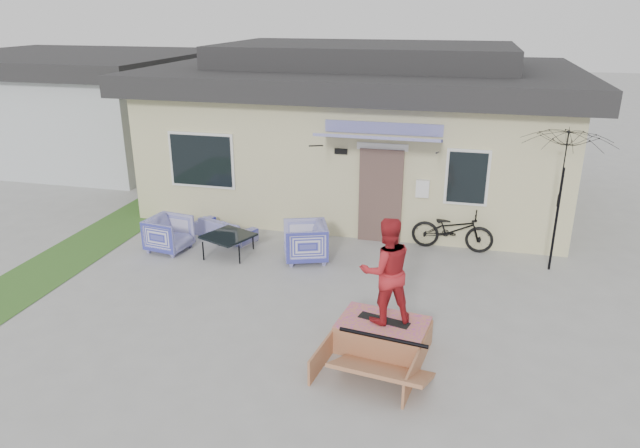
% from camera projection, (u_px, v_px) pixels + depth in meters
% --- Properties ---
extents(ground, '(90.00, 90.00, 0.00)m').
position_uv_depth(ground, '(274.00, 337.00, 9.25)').
color(ground, '#999996').
rests_on(ground, ground).
extents(grass_strip, '(1.40, 8.00, 0.01)m').
position_uv_depth(grass_strip, '(70.00, 256.00, 12.25)').
color(grass_strip, '#325E24').
rests_on(grass_strip, ground).
extents(house, '(10.80, 8.49, 4.10)m').
position_uv_depth(house, '(364.00, 124.00, 15.84)').
color(house, '#CBC48D').
rests_on(house, ground).
extents(neighbor_house, '(8.60, 7.60, 3.50)m').
position_uv_depth(neighbor_house, '(75.00, 104.00, 20.11)').
color(neighbor_house, '#B7BFC2').
rests_on(neighbor_house, ground).
extents(loveseat, '(1.55, 0.95, 0.58)m').
position_uv_depth(loveseat, '(225.00, 225.00, 13.18)').
color(loveseat, '#282C9E').
rests_on(loveseat, ground).
extents(armchair_left, '(0.86, 0.90, 0.83)m').
position_uv_depth(armchair_left, '(169.00, 232.00, 12.43)').
color(armchair_left, '#282C9E').
rests_on(armchair_left, ground).
extents(armchair_right, '(1.05, 1.08, 0.88)m').
position_uv_depth(armchair_right, '(305.00, 240.00, 11.94)').
color(armchair_right, '#282C9E').
rests_on(armchair_right, ground).
extents(coffee_table, '(1.17, 1.17, 0.44)m').
position_uv_depth(coffee_table, '(229.00, 245.00, 12.28)').
color(coffee_table, black).
rests_on(coffee_table, ground).
extents(bicycle, '(1.76, 0.69, 1.11)m').
position_uv_depth(bicycle, '(453.00, 225.00, 12.43)').
color(bicycle, black).
rests_on(bicycle, ground).
extents(patio_umbrella, '(1.80, 1.67, 2.20)m').
position_uv_depth(patio_umbrella, '(561.00, 186.00, 11.04)').
color(patio_umbrella, black).
rests_on(patio_umbrella, ground).
extents(skate_ramp, '(1.56, 1.94, 0.44)m').
position_uv_depth(skate_ramp, '(383.00, 335.00, 8.89)').
color(skate_ramp, '#A56642').
rests_on(skate_ramp, ground).
extents(skateboard, '(0.82, 0.38, 0.05)m').
position_uv_depth(skateboard, '(384.00, 319.00, 8.84)').
color(skateboard, black).
rests_on(skateboard, skate_ramp).
extents(skater, '(1.00, 0.91, 1.65)m').
position_uv_depth(skater, '(386.00, 269.00, 8.55)').
color(skater, '#B22127').
rests_on(skater, skateboard).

